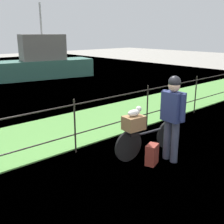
{
  "coord_description": "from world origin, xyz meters",
  "views": [
    {
      "loc": [
        -3.05,
        -2.7,
        2.45
      ],
      "look_at": [
        0.54,
        1.32,
        0.9
      ],
      "focal_mm": 44.71,
      "sensor_mm": 36.0,
      "label": 1
    }
  ],
  "objects_px": {
    "bicycle_main": "(148,139)",
    "moored_boat_near": "(44,62)",
    "wooden_crate": "(134,123)",
    "cyclist_person": "(173,111)",
    "terrier_dog": "(135,112)",
    "backpack_on_paving": "(152,154)"
  },
  "relations": [
    {
      "from": "bicycle_main",
      "to": "moored_boat_near",
      "type": "xyz_separation_m",
      "value": [
        3.38,
        10.52,
        0.5
      ]
    },
    {
      "from": "wooden_crate",
      "to": "cyclist_person",
      "type": "bearing_deg",
      "value": -43.95
    },
    {
      "from": "terrier_dog",
      "to": "cyclist_person",
      "type": "bearing_deg",
      "value": -45.17
    },
    {
      "from": "bicycle_main",
      "to": "terrier_dog",
      "type": "relative_size",
      "value": 5.37
    },
    {
      "from": "moored_boat_near",
      "to": "terrier_dog",
      "type": "bearing_deg",
      "value": -109.71
    },
    {
      "from": "moored_boat_near",
      "to": "cyclist_person",
      "type": "bearing_deg",
      "value": -106.49
    },
    {
      "from": "bicycle_main",
      "to": "wooden_crate",
      "type": "bearing_deg",
      "value": 173.92
    },
    {
      "from": "backpack_on_paving",
      "to": "moored_boat_near",
      "type": "xyz_separation_m",
      "value": [
        3.66,
        10.87,
        0.64
      ]
    },
    {
      "from": "bicycle_main",
      "to": "cyclist_person",
      "type": "distance_m",
      "value": 0.82
    },
    {
      "from": "bicycle_main",
      "to": "backpack_on_paving",
      "type": "distance_m",
      "value": 0.47
    },
    {
      "from": "bicycle_main",
      "to": "terrier_dog",
      "type": "distance_m",
      "value": 0.75
    },
    {
      "from": "wooden_crate",
      "to": "backpack_on_paving",
      "type": "relative_size",
      "value": 0.98
    },
    {
      "from": "bicycle_main",
      "to": "wooden_crate",
      "type": "relative_size",
      "value": 4.41
    },
    {
      "from": "wooden_crate",
      "to": "moored_boat_near",
      "type": "bearing_deg",
      "value": 70.16
    },
    {
      "from": "backpack_on_paving",
      "to": "wooden_crate",
      "type": "bearing_deg",
      "value": 87.25
    },
    {
      "from": "cyclist_person",
      "to": "backpack_on_paving",
      "type": "distance_m",
      "value": 0.91
    },
    {
      "from": "wooden_crate",
      "to": "backpack_on_paving",
      "type": "distance_m",
      "value": 0.7
    },
    {
      "from": "cyclist_person",
      "to": "backpack_on_paving",
      "type": "xyz_separation_m",
      "value": [
        -0.41,
        0.12,
        -0.8
      ]
    },
    {
      "from": "wooden_crate",
      "to": "cyclist_person",
      "type": "xyz_separation_m",
      "value": [
        0.53,
        -0.51,
        0.24
      ]
    },
    {
      "from": "moored_boat_near",
      "to": "bicycle_main",
      "type": "bearing_deg",
      "value": -107.79
    },
    {
      "from": "wooden_crate",
      "to": "cyclist_person",
      "type": "distance_m",
      "value": 0.77
    },
    {
      "from": "wooden_crate",
      "to": "terrier_dog",
      "type": "xyz_separation_m",
      "value": [
        0.02,
        -0.0,
        0.21
      ]
    }
  ]
}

